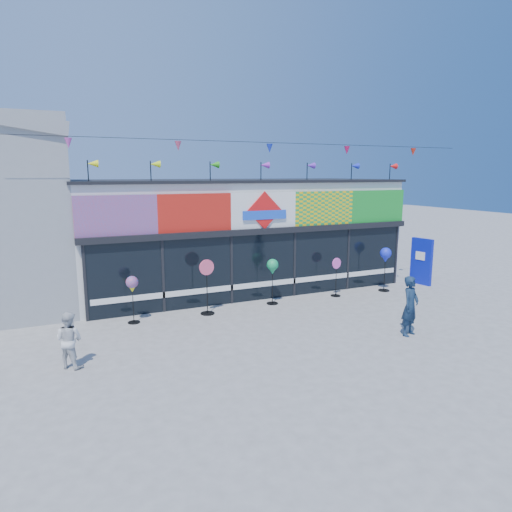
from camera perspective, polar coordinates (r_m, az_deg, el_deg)
ground at (r=13.13m, az=7.43°, el=-9.02°), size 80.00×80.00×0.00m
kite_shop at (r=17.86m, az=-2.51°, el=2.94°), size 16.00×5.70×5.31m
blue_sign at (r=19.09m, az=19.97°, el=-0.63°), size 0.30×0.92×1.83m
spinner_0 at (r=13.69m, az=-15.22°, el=-3.59°), size 0.36×0.36×1.40m
spinner_1 at (r=14.19m, az=-6.15°, el=-3.68°), size 0.49×0.44×1.73m
spinner_2 at (r=15.14m, az=2.08°, el=-1.51°), size 0.39×0.39×1.54m
spinner_3 at (r=16.46m, az=9.99°, el=-2.48°), size 0.39×0.35×1.39m
spinner_4 at (r=17.49m, az=15.89°, el=-0.04°), size 0.41×0.41×1.64m
adult_man at (r=12.99m, az=18.73°, el=-5.94°), size 0.69×0.58×1.62m
child at (r=11.19m, az=-22.33°, el=-9.67°), size 0.71×0.68×1.29m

